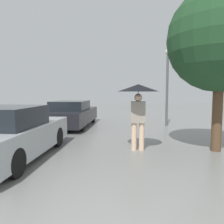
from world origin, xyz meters
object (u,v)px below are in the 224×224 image
Objects in this scene: street_lamp at (167,80)px; parked_car_nearest at (11,134)px; parked_car_farthest at (72,114)px; tree at (221,39)px; pedestrian at (138,97)px.

parked_car_nearest is at bearing -129.69° from street_lamp.
tree is (5.37, -4.15, 2.53)m from parked_car_farthest.
pedestrian is 0.43× the size of parked_car_farthest.
parked_car_farthest is 5.01m from street_lamp.
street_lamp is (4.70, 0.47, 1.66)m from parked_car_farthest.
pedestrian is at bearing -176.28° from tree.
tree is (5.47, 1.17, 2.52)m from parked_car_nearest.
parked_car_farthest is 1.19× the size of street_lamp.
parked_car_farthest is at bearing -174.28° from street_lamp.
street_lamp is at bearing 71.69° from pedestrian.
tree reaches higher than street_lamp.
tree reaches higher than parked_car_farthest.
pedestrian is 3.52m from parked_car_nearest.
pedestrian reaches higher than parked_car_farthest.
tree is at bearing 3.72° from pedestrian.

